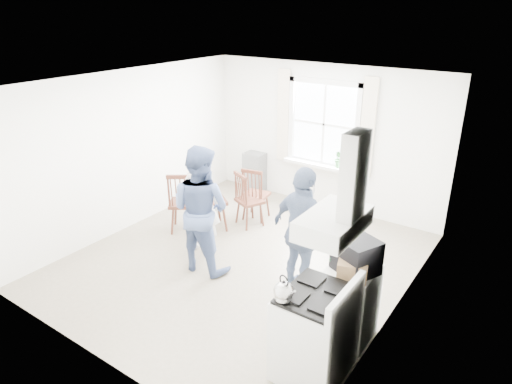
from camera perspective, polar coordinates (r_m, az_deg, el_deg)
name	(u,v)px	position (r m, az deg, el deg)	size (l,w,h in m)	color
room_shell	(241,178)	(6.28, -1.89, 1.72)	(4.62, 5.12, 2.64)	gray
window_assembly	(323,129)	(8.23, 8.38, 7.74)	(1.88, 0.24, 1.70)	white
range_hood	(340,208)	(3.99, 10.47, -1.92)	(0.45, 0.76, 0.94)	white
shelf_unit	(255,172)	(9.13, -0.18, 2.48)	(0.40, 0.30, 0.80)	slate
gas_stove	(315,333)	(4.80, 7.43, -17.04)	(0.68, 0.76, 1.12)	white
kettle	(284,292)	(4.36, 3.47, -12.32)	(0.19, 0.19, 0.27)	silver
low_cabinet	(350,303)	(5.31, 11.72, -13.43)	(0.50, 0.55, 0.90)	white
stereo_stack	(356,255)	(4.93, 12.45, -7.75)	(0.53, 0.51, 0.37)	black
cardboard_box	(352,270)	(4.84, 11.97, -9.56)	(0.30, 0.22, 0.19)	olive
windsor_chair_a	(254,189)	(7.80, -0.30, 0.38)	(0.47, 0.46, 0.96)	#482217
windsor_chair_b	(244,194)	(7.60, -1.49, -0.25)	(0.53, 0.53, 0.96)	#482217
windsor_chair_c	(182,197)	(7.44, -9.25, -0.58)	(0.61, 0.61, 1.06)	#482217
person_left	(201,203)	(6.80, -6.84, -1.38)	(0.58, 0.58, 1.58)	silver
person_mid	(201,209)	(6.31, -6.93, -2.15)	(0.88, 0.88, 1.82)	#4A5D8B
person_right	(303,233)	(5.76, 5.88, -5.12)	(1.01, 1.01, 1.73)	navy
potted_plant	(339,159)	(8.12, 10.36, 4.07)	(0.17, 0.17, 0.32)	#306C32
windsor_chair_d	(204,192)	(7.49, -6.54, 0.03)	(0.65, 0.64, 1.12)	#482217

